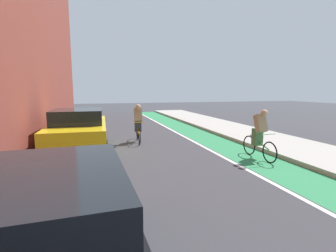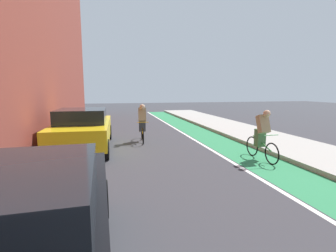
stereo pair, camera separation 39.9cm
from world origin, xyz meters
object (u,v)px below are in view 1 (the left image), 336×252
at_px(cyclist_far, 138,123).
at_px(parked_sedan_black, 31,243).
at_px(cyclist_trailing, 259,134).
at_px(parked_sedan_yellow_cab, 79,129).

bearing_deg(cyclist_far, parked_sedan_black, -106.17).
height_order(cyclist_trailing, cyclist_far, cyclist_far).
height_order(parked_sedan_yellow_cab, cyclist_trailing, cyclist_trailing).
xyz_separation_m(parked_sedan_yellow_cab, cyclist_trailing, (5.67, -2.80, 0.02)).
bearing_deg(parked_sedan_black, cyclist_far, 73.83).
relative_size(parked_sedan_yellow_cab, cyclist_trailing, 2.65).
relative_size(parked_sedan_black, cyclist_trailing, 2.59).
xyz_separation_m(parked_sedan_yellow_cab, cyclist_far, (2.34, 0.89, 0.02)).
bearing_deg(cyclist_trailing, cyclist_far, 132.01).
distance_m(cyclist_trailing, cyclist_far, 4.98).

